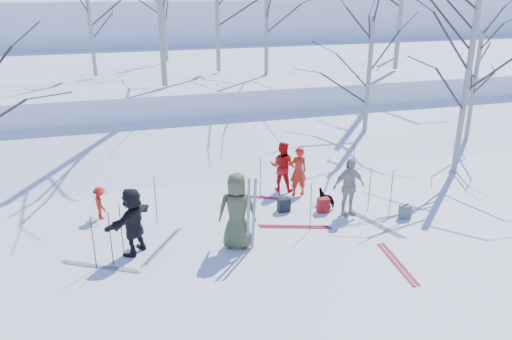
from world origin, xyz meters
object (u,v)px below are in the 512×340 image
object	(u,v)px
skier_cream_east	(349,187)
backpack_dark	(284,205)
skier_red_seated	(100,203)
skier_olive_center	(237,211)
skier_redor_behind	(282,166)
dog	(326,198)
skier_grey_west	(133,221)
backpack_grey	(405,212)
skier_red_north	(298,171)
backpack_red	(323,205)

from	to	relation	value
skier_cream_east	backpack_dark	world-z (taller)	skier_cream_east
skier_red_seated	backpack_dark	xyz separation A→B (m)	(4.97, -0.95, -0.26)
skier_olive_center	skier_cream_east	size ratio (longest dim) A/B	1.16
skier_redor_behind	backpack_dark	size ratio (longest dim) A/B	3.93
skier_cream_east	backpack_dark	bearing A→B (deg)	152.35
skier_olive_center	skier_cream_east	distance (m)	3.52
skier_redor_behind	dog	xyz separation A→B (m)	(0.85, -1.50, -0.53)
skier_grey_west	skier_cream_east	bearing A→B (deg)	136.27
skier_grey_west	backpack_dark	distance (m)	4.40
skier_redor_behind	dog	bearing A→B (deg)	151.48
skier_grey_west	dog	distance (m)	5.63
dog	backpack_grey	world-z (taller)	dog
skier_red_north	skier_red_seated	xyz separation A→B (m)	(-5.76, -0.04, -0.30)
skier_red_north	skier_red_seated	size ratio (longest dim) A/B	1.65
skier_redor_behind	dog	distance (m)	1.81
backpack_red	backpack_grey	xyz separation A→B (m)	(2.00, -0.99, -0.02)
skier_cream_east	skier_grey_west	distance (m)	5.85
dog	skier_redor_behind	bearing A→B (deg)	-94.46
skier_red_seated	skier_grey_west	size ratio (longest dim) A/B	0.56
skier_cream_east	skier_grey_west	xyz separation A→B (m)	(-5.83, -0.53, 0.01)
skier_red_seated	skier_cream_east	size ratio (longest dim) A/B	0.56
skier_olive_center	backpack_dark	bearing A→B (deg)	-122.25
dog	skier_red_north	bearing A→B (deg)	-97.68
skier_red_north	backpack_red	size ratio (longest dim) A/B	3.63
skier_red_north	skier_red_seated	bearing A→B (deg)	-2.62
skier_olive_center	backpack_dark	size ratio (longest dim) A/B	4.77
skier_grey_west	backpack_red	distance (m)	5.34
skier_red_seated	skier_olive_center	bearing A→B (deg)	-146.35
dog	backpack_grey	distance (m)	2.21
backpack_red	backpack_dark	world-z (taller)	backpack_red
dog	backpack_red	size ratio (longest dim) A/B	1.44
skier_grey_west	backpack_red	world-z (taller)	skier_grey_west
skier_redor_behind	skier_grey_west	size ratio (longest dim) A/B	0.95
skier_olive_center	skier_grey_west	size ratio (longest dim) A/B	1.15
backpack_grey	skier_grey_west	bearing A→B (deg)	178.74
skier_olive_center	backpack_dark	world-z (taller)	skier_olive_center
backpack_grey	backpack_dark	size ratio (longest dim) A/B	0.95
skier_redor_behind	backpack_grey	world-z (taller)	skier_redor_behind
skier_cream_east	skier_red_north	bearing A→B (deg)	111.47
skier_olive_center	skier_grey_west	world-z (taller)	skier_olive_center
skier_grey_west	backpack_grey	world-z (taller)	skier_grey_west
skier_redor_behind	skier_cream_east	size ratio (longest dim) A/B	0.95
dog	backpack_red	distance (m)	0.43
skier_red_seated	skier_cream_east	bearing A→B (deg)	-121.75
skier_red_seated	backpack_red	bearing A→B (deg)	-120.33
skier_red_seated	backpack_dark	distance (m)	5.07
skier_red_north	skier_cream_east	size ratio (longest dim) A/B	0.93
skier_red_north	dog	bearing A→B (deg)	113.23
skier_redor_behind	skier_grey_west	distance (m)	5.35
backpack_dark	skier_red_north	bearing A→B (deg)	51.47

